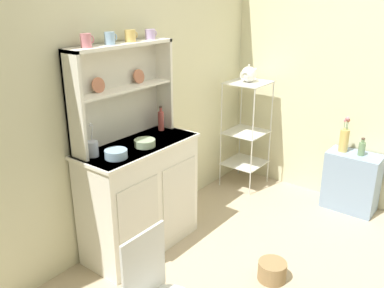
# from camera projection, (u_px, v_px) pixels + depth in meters

# --- Properties ---
(wall_back) EXTENTS (3.84, 0.05, 2.50)m
(wall_back) POSITION_uv_depth(u_px,v_px,m) (133.00, 88.00, 3.31)
(wall_back) COLOR beige
(wall_back) RESTS_ON ground
(hutch_cabinet) EXTENTS (0.99, 0.45, 0.90)m
(hutch_cabinet) POSITION_uv_depth(u_px,v_px,m) (140.00, 196.00, 3.27)
(hutch_cabinet) COLOR white
(hutch_cabinet) RESTS_ON ground
(hutch_shelf_unit) EXTENTS (0.92, 0.18, 0.74)m
(hutch_shelf_unit) POSITION_uv_depth(u_px,v_px,m) (119.00, 86.00, 3.06)
(hutch_shelf_unit) COLOR silver
(hutch_shelf_unit) RESTS_ON hutch_cabinet
(bakers_rack) EXTENTS (0.41, 0.39, 1.13)m
(bakers_rack) POSITION_uv_depth(u_px,v_px,m) (246.00, 125.00, 4.30)
(bakers_rack) COLOR silver
(bakers_rack) RESTS_ON ground
(side_shelf_blue) EXTENTS (0.28, 0.48, 0.57)m
(side_shelf_blue) POSITION_uv_depth(u_px,v_px,m) (351.00, 182.00, 3.92)
(side_shelf_blue) COLOR #849EBC
(side_shelf_blue) RESTS_ON ground
(floor_basket) EXTENTS (0.21, 0.21, 0.14)m
(floor_basket) POSITION_uv_depth(u_px,v_px,m) (272.00, 271.00, 3.00)
(floor_basket) COLOR #93754C
(floor_basket) RESTS_ON ground
(cup_rose_0) EXTENTS (0.09, 0.07, 0.09)m
(cup_rose_0) POSITION_uv_depth(u_px,v_px,m) (86.00, 40.00, 2.69)
(cup_rose_0) COLOR #D17A84
(cup_rose_0) RESTS_ON hutch_shelf_unit
(cup_sky_1) EXTENTS (0.09, 0.07, 0.09)m
(cup_sky_1) POSITION_uv_depth(u_px,v_px,m) (110.00, 38.00, 2.84)
(cup_sky_1) COLOR #8EB2D1
(cup_sky_1) RESTS_ON hutch_shelf_unit
(cup_gold_2) EXTENTS (0.09, 0.08, 0.09)m
(cup_gold_2) POSITION_uv_depth(u_px,v_px,m) (130.00, 36.00, 2.99)
(cup_gold_2) COLOR #DBB760
(cup_gold_2) RESTS_ON hutch_shelf_unit
(cup_lilac_3) EXTENTS (0.09, 0.08, 0.08)m
(cup_lilac_3) POSITION_uv_depth(u_px,v_px,m) (150.00, 34.00, 3.14)
(cup_lilac_3) COLOR #B79ECC
(cup_lilac_3) RESTS_ON hutch_shelf_unit
(bowl_mixing_large) EXTENTS (0.16, 0.16, 0.06)m
(bowl_mixing_large) POSITION_uv_depth(u_px,v_px,m) (116.00, 154.00, 2.85)
(bowl_mixing_large) COLOR #8EB2D1
(bowl_mixing_large) RESTS_ON hutch_cabinet
(bowl_floral_medium) EXTENTS (0.16, 0.16, 0.05)m
(bowl_floral_medium) POSITION_uv_depth(u_px,v_px,m) (145.00, 143.00, 3.06)
(bowl_floral_medium) COLOR #9EB78E
(bowl_floral_medium) RESTS_ON hutch_cabinet
(jam_bottle) EXTENTS (0.05, 0.05, 0.21)m
(jam_bottle) POSITION_uv_depth(u_px,v_px,m) (161.00, 120.00, 3.40)
(jam_bottle) COLOR #B74C47
(jam_bottle) RESTS_ON hutch_cabinet
(utensil_jar) EXTENTS (0.08, 0.08, 0.24)m
(utensil_jar) POSITION_uv_depth(u_px,v_px,m) (93.00, 148.00, 2.87)
(utensil_jar) COLOR #B2B7C6
(utensil_jar) RESTS_ON hutch_cabinet
(porcelain_teapot) EXTENTS (0.25, 0.16, 0.18)m
(porcelain_teapot) POSITION_uv_depth(u_px,v_px,m) (249.00, 74.00, 4.11)
(porcelain_teapot) COLOR white
(porcelain_teapot) RESTS_ON bakers_rack
(flower_vase) EXTENTS (0.08, 0.08, 0.35)m
(flower_vase) POSITION_uv_depth(u_px,v_px,m) (344.00, 139.00, 3.84)
(flower_vase) COLOR #DBB760
(flower_vase) RESTS_ON side_shelf_blue
(oil_bottle) EXTENTS (0.06, 0.06, 0.17)m
(oil_bottle) POSITION_uv_depth(u_px,v_px,m) (362.00, 148.00, 3.77)
(oil_bottle) COLOR #6B8C60
(oil_bottle) RESTS_ON side_shelf_blue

